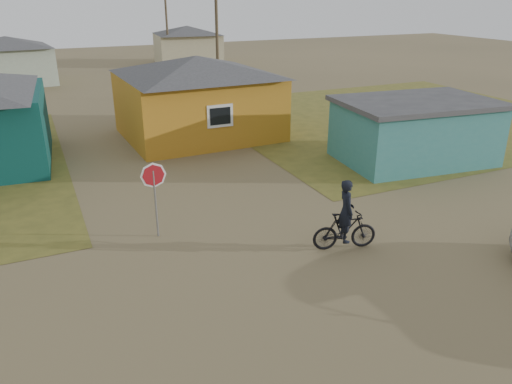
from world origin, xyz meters
TOP-DOWN VIEW (x-y plane):
  - ground at (0.00, 0.00)m, footprint 120.00×120.00m
  - grass_ne at (14.00, 13.00)m, footprint 20.00×18.00m
  - house_yellow at (2.50, 14.00)m, footprint 7.72×6.76m
  - shed_turquoise at (9.50, 6.50)m, footprint 6.71×4.93m
  - house_pale_west at (-6.00, 34.00)m, footprint 7.04×6.15m
  - house_beige_east at (10.00, 40.00)m, footprint 6.95×6.05m
  - utility_pole_near at (6.50, 22.00)m, footprint 1.40×0.20m
  - utility_pole_far at (7.50, 38.00)m, footprint 1.40×0.20m
  - stop_sign at (-2.13, 3.97)m, footprint 0.70×0.32m
  - cyclist at (2.44, 1.06)m, footprint 1.89×0.97m

SIDE VIEW (x-z plane):
  - ground at x=0.00m, z-range 0.00..0.00m
  - grass_ne at x=14.00m, z-range 0.00..0.01m
  - cyclist at x=2.44m, z-range -0.28..1.77m
  - shed_turquoise at x=9.50m, z-range 0.01..2.61m
  - stop_sign at x=-2.13m, z-range 0.55..2.83m
  - house_pale_west at x=-6.00m, z-range 0.06..3.66m
  - house_beige_east at x=10.00m, z-range 0.06..3.66m
  - house_yellow at x=2.50m, z-range 0.05..3.95m
  - utility_pole_near at x=6.50m, z-range 0.14..8.14m
  - utility_pole_far at x=7.50m, z-range 0.14..8.14m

